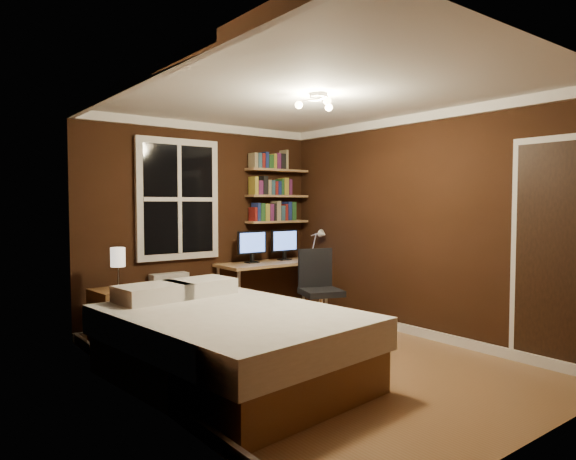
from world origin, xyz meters
TOP-DOWN VIEW (x-y plane):
  - floor at (0.00, 0.00)m, footprint 4.20×4.20m
  - wall_back at (0.00, 2.10)m, footprint 3.20×0.04m
  - wall_left at (-1.60, 0.00)m, footprint 0.04×4.20m
  - wall_right at (1.60, 0.00)m, footprint 0.04×4.20m
  - ceiling at (0.00, 0.00)m, footprint 3.20×4.20m
  - window at (-0.35, 2.06)m, footprint 1.06×0.06m
  - door at (1.59, -1.55)m, footprint 0.03×0.82m
  - ceiling_fixture at (0.00, -0.10)m, footprint 0.44×0.44m
  - bookshelf_lower at (1.08, 1.98)m, footprint 0.92×0.22m
  - books_row_lower at (1.08, 1.98)m, footprint 0.66×0.16m
  - bookshelf_middle at (1.08, 1.98)m, footprint 0.92×0.22m
  - books_row_middle at (1.08, 1.98)m, footprint 0.60×0.16m
  - bookshelf_upper at (1.08, 1.98)m, footprint 0.92×0.22m
  - books_row_upper at (1.08, 1.98)m, footprint 0.54×0.16m
  - bed at (-0.88, 0.03)m, footprint 1.82×2.37m
  - nightstand at (-1.25, 1.62)m, footprint 0.53×0.53m
  - bedside_lamp at (-1.25, 1.62)m, footprint 0.15×0.15m
  - radiator at (-0.52, 1.98)m, footprint 0.45×0.16m
  - desk at (0.89, 1.79)m, footprint 1.54×0.58m
  - monitor_left at (0.59, 1.87)m, footprint 0.43×0.12m
  - monitor_right at (1.12, 1.87)m, footprint 0.43×0.12m
  - desk_lamp at (1.48, 1.61)m, footprint 0.14×0.32m
  - office_chair at (0.80, 0.78)m, footprint 0.55×0.55m

SIDE VIEW (x-z plane):
  - floor at x=0.00m, z-range 0.00..0.00m
  - nightstand at x=-1.25m, z-range 0.00..0.61m
  - bed at x=-0.88m, z-range -0.05..0.70m
  - radiator at x=-0.52m, z-range 0.00..0.67m
  - office_chair at x=0.80m, z-range -0.12..0.85m
  - desk at x=0.89m, z-range 0.30..1.03m
  - bedside_lamp at x=-1.25m, z-range 0.61..1.04m
  - monitor_left at x=0.59m, z-range 0.73..1.14m
  - monitor_right at x=1.12m, z-range 0.73..1.14m
  - desk_lamp at x=1.48m, z-range 0.73..1.17m
  - door at x=1.59m, z-range 0.00..2.05m
  - wall_back at x=0.00m, z-range 0.00..2.50m
  - wall_left at x=-1.60m, z-range 0.00..2.50m
  - wall_right at x=1.60m, z-range 0.00..2.50m
  - bookshelf_lower at x=1.08m, z-range 1.24..1.26m
  - books_row_lower at x=1.08m, z-range 1.26..1.49m
  - window at x=-0.35m, z-range 0.82..2.28m
  - bookshelf_middle at x=1.08m, z-range 1.59..1.61m
  - books_row_middle at x=1.08m, z-range 1.61..1.84m
  - bookshelf_upper at x=1.08m, z-range 1.94..1.96m
  - books_row_upper at x=1.08m, z-range 1.96..2.20m
  - ceiling_fixture at x=0.00m, z-range 2.31..2.49m
  - ceiling at x=0.00m, z-range 2.49..2.51m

